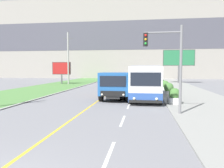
% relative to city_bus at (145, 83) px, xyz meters
% --- Properties ---
extents(apartment_block_background, '(80.00, 8.04, 22.29)m').
position_rel_city_bus_xyz_m(apartment_block_background, '(-3.96, 44.80, 9.64)').
color(apartment_block_background, gray).
rests_on(apartment_block_background, ground_plane).
extents(city_bus, '(2.61, 5.71, 2.99)m').
position_rel_city_bus_xyz_m(city_bus, '(0.00, 0.00, 0.00)').
color(city_bus, white).
rests_on(city_bus, ground_plane).
extents(dump_truck, '(2.54, 6.44, 2.40)m').
position_rel_city_bus_xyz_m(dump_truck, '(-2.53, 0.42, -0.28)').
color(dump_truck, black).
rests_on(dump_truck, ground_plane).
extents(car_distant, '(1.80, 4.30, 1.45)m').
position_rel_city_bus_xyz_m(car_distant, '(0.24, 17.25, -0.82)').
color(car_distant, silver).
rests_on(car_distant, ground_plane).
extents(utility_pole_far, '(1.80, 0.28, 8.98)m').
position_rel_city_bus_xyz_m(utility_pole_far, '(-13.17, 18.14, 3.04)').
color(utility_pole_far, '#9E9E99').
rests_on(utility_pole_far, ground_plane).
extents(traffic_light_mast, '(2.28, 0.32, 5.27)m').
position_rel_city_bus_xyz_m(traffic_light_mast, '(1.32, -5.26, 1.87)').
color(traffic_light_mast, slate).
rests_on(traffic_light_mast, ground_plane).
extents(billboard_large, '(5.67, 0.24, 6.17)m').
position_rel_city_bus_xyz_m(billboard_large, '(6.23, 23.06, 3.05)').
color(billboard_large, '#59595B').
rests_on(billboard_large, ground_plane).
extents(billboard_small, '(3.35, 0.24, 3.88)m').
position_rel_city_bus_xyz_m(billboard_small, '(-14.51, 18.37, 1.16)').
color(billboard_small, '#59595B').
rests_on(billboard_small, ground_plane).
extents(planter_round_near, '(1.07, 1.07, 1.19)m').
position_rel_city_bus_xyz_m(planter_round_near, '(2.20, -1.56, -0.91)').
color(planter_round_near, silver).
rests_on(planter_round_near, sidewalk_right).
extents(planter_round_second, '(1.19, 1.19, 1.28)m').
position_rel_city_bus_xyz_m(planter_round_second, '(2.32, 3.41, -0.88)').
color(planter_round_second, silver).
rests_on(planter_round_second, sidewalk_right).
extents(planter_round_third, '(1.15, 1.15, 1.22)m').
position_rel_city_bus_xyz_m(planter_round_third, '(2.45, 8.39, -0.90)').
color(planter_round_third, silver).
rests_on(planter_round_third, sidewalk_right).
extents(planter_round_far, '(1.09, 1.09, 1.19)m').
position_rel_city_bus_xyz_m(planter_round_far, '(2.41, 13.36, -0.91)').
color(planter_round_far, silver).
rests_on(planter_round_far, sidewalk_right).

